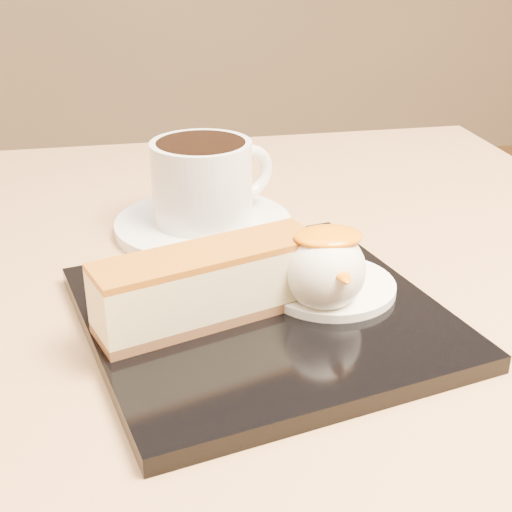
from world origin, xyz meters
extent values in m
cube|color=olive|center=(0.00, 0.00, 0.70)|extent=(0.80, 0.80, 0.04)
cube|color=black|center=(0.05, -0.03, 0.73)|extent=(0.26, 0.26, 0.01)
cube|color=brown|center=(0.02, -0.04, 0.74)|extent=(0.15, 0.08, 0.01)
cube|color=beige|center=(0.02, -0.04, 0.76)|extent=(0.15, 0.08, 0.04)
cube|color=brown|center=(0.02, -0.04, 0.78)|extent=(0.15, 0.08, 0.00)
cylinder|color=white|center=(0.10, -0.02, 0.73)|extent=(0.09, 0.09, 0.01)
sphere|color=white|center=(0.09, -0.04, 0.76)|extent=(0.05, 0.05, 0.05)
ellipsoid|color=orange|center=(0.09, -0.04, 0.78)|extent=(0.04, 0.03, 0.01)
ellipsoid|color=#287D2D|center=(0.07, 0.00, 0.74)|extent=(0.02, 0.01, 0.00)
ellipsoid|color=#287D2D|center=(0.08, 0.01, 0.74)|extent=(0.02, 0.02, 0.00)
ellipsoid|color=#287D2D|center=(0.06, 0.01, 0.74)|extent=(0.01, 0.02, 0.00)
cylinder|color=white|center=(0.03, 0.13, 0.72)|extent=(0.15, 0.15, 0.01)
cylinder|color=white|center=(0.03, 0.13, 0.76)|extent=(0.08, 0.08, 0.07)
cylinder|color=black|center=(0.03, 0.13, 0.80)|extent=(0.07, 0.07, 0.00)
torus|color=white|center=(0.08, 0.14, 0.76)|extent=(0.05, 0.03, 0.05)
camera|label=1|loc=(-0.03, -0.43, 0.96)|focal=50.00mm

